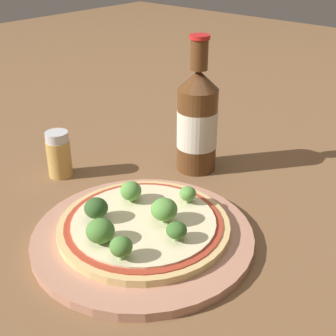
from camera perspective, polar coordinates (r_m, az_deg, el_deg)
The scene contains 12 objects.
ground_plane at distance 0.62m, azimuth -0.96°, elevation -8.33°, with size 3.00×3.00×0.00m, color brown.
plate at distance 0.61m, azimuth -3.08°, elevation -8.31°, with size 0.29×0.29×0.01m.
pizza at distance 0.61m, azimuth -2.96°, elevation -6.93°, with size 0.22×0.22×0.01m.
broccoli_floret_0 at distance 0.59m, azimuth -0.31°, elevation -4.97°, with size 0.03×0.03×0.03m.
broccoli_floret_1 at distance 0.56m, azimuth 1.05°, elevation -7.62°, with size 0.03×0.03×0.02m.
broccoli_floret_2 at distance 0.64m, azimuth 2.37°, elevation -3.14°, with size 0.02×0.02×0.02m.
broccoli_floret_3 at distance 0.57m, azimuth -8.25°, elevation -7.59°, with size 0.03×0.03×0.03m.
broccoli_floret_4 at distance 0.60m, azimuth -8.76°, elevation -4.86°, with size 0.03×0.03×0.03m.
broccoli_floret_5 at distance 0.64m, azimuth -4.55°, elevation -2.81°, with size 0.03×0.03×0.03m.
broccoli_floret_6 at distance 0.54m, azimuth -5.75°, elevation -9.52°, with size 0.03×0.03×0.03m.
beer_bottle at distance 0.75m, azimuth 3.59°, elevation 5.79°, with size 0.07×0.07×0.22m.
pepper_shaker at distance 0.77m, azimuth -13.16°, elevation 1.62°, with size 0.04×0.04×0.08m.
Camera 1 is at (0.34, -0.37, 0.36)m, focal length 50.00 mm.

